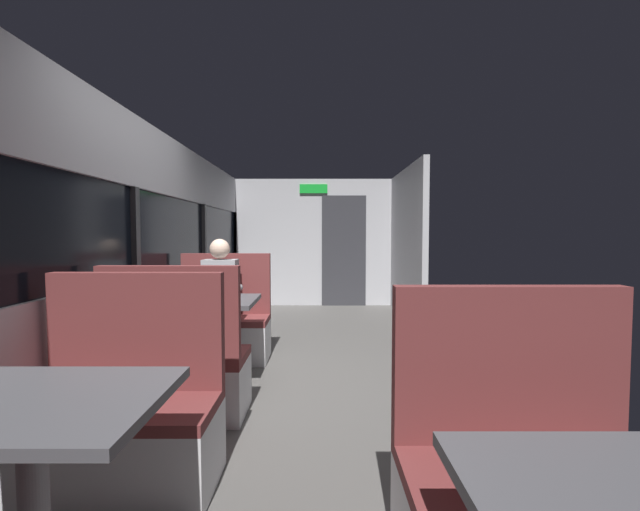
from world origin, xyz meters
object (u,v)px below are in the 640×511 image
Objects in this scene: bench_near_window_facing_entry at (123,424)px; seated_passenger at (220,309)px; bench_mid_window_facing_entry at (222,328)px; dining_table_near_window at (29,427)px; coffee_cup_primary at (207,293)px; dining_table_mid_window at (203,311)px; bench_front_aisle_facing_entry at (524,494)px; bench_mid_window_facing_end at (177,372)px.

seated_passenger is at bearing 90.00° from bench_near_window_facing_entry.
bench_mid_window_facing_entry is at bearing 90.00° from bench_near_window_facing_entry.
bench_mid_window_facing_entry is (0.00, 2.93, -0.31)m from dining_table_near_window.
coffee_cup_primary is at bearing -87.82° from bench_mid_window_facing_entry.
seated_passenger reaches higher than dining_table_mid_window.
dining_table_near_window is 2.86m from seated_passenger.
bench_mid_window_facing_entry is 0.87× the size of seated_passenger.
bench_near_window_facing_entry is 1.00× the size of bench_mid_window_facing_entry.
dining_table_near_window is 0.77m from bench_near_window_facing_entry.
bench_mid_window_facing_entry is 0.22m from seated_passenger.
bench_front_aisle_facing_entry is at bearing -18.53° from bench_near_window_facing_entry.
bench_front_aisle_facing_entry is (1.79, -0.60, 0.00)m from bench_near_window_facing_entry.
dining_table_near_window is 0.82× the size of bench_mid_window_facing_entry.
bench_front_aisle_facing_entry is at bearing -49.93° from dining_table_mid_window.
dining_table_near_window is at bearing -176.82° from bench_front_aisle_facing_entry.
bench_mid_window_facing_entry is (0.00, 0.70, -0.31)m from dining_table_mid_window.
dining_table_near_window is 0.82× the size of bench_front_aisle_facing_entry.
bench_mid_window_facing_end is at bearing -90.00° from bench_mid_window_facing_entry.
coffee_cup_primary is at bearing 128.81° from bench_front_aisle_facing_entry.
bench_mid_window_facing_entry is at bearing 90.00° from seated_passenger.
coffee_cup_primary is (0.02, -0.63, 0.46)m from bench_mid_window_facing_entry.
dining_table_near_window is 1.56m from bench_mid_window_facing_end.
dining_table_near_window and dining_table_mid_window have the same top height.
bench_near_window_facing_entry is 1.22× the size of dining_table_mid_window.
seated_passenger is at bearing -90.00° from bench_mid_window_facing_entry.
bench_mid_window_facing_end is (0.00, -0.70, -0.31)m from dining_table_mid_window.
bench_mid_window_facing_end is 1.34m from seated_passenger.
bench_near_window_facing_entry and bench_mid_window_facing_end have the same top height.
bench_front_aisle_facing_entry is at bearing -56.99° from seated_passenger.
dining_table_mid_window is at bearing 130.07° from bench_front_aisle_facing_entry.
bench_front_aisle_facing_entry is 3.29m from seated_passenger.
bench_near_window_facing_entry is 0.83m from bench_mid_window_facing_end.
bench_near_window_facing_entry is at bearing -90.00° from seated_passenger.
coffee_cup_primary is (0.02, 1.60, 0.46)m from bench_near_window_facing_entry.
dining_table_near_window is 2.30m from coffee_cup_primary.
seated_passenger is at bearing 90.00° from dining_table_near_window.
dining_table_mid_window is at bearing -90.00° from seated_passenger.
dining_table_near_window is at bearing -90.60° from coffee_cup_primary.
coffee_cup_primary is (0.02, 2.30, 0.15)m from dining_table_near_window.
dining_table_mid_window is (0.00, 1.53, 0.31)m from bench_near_window_facing_entry.
seated_passenger is (-1.79, 2.75, 0.21)m from bench_front_aisle_facing_entry.
bench_near_window_facing_entry is at bearing -90.00° from bench_mid_window_facing_end.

